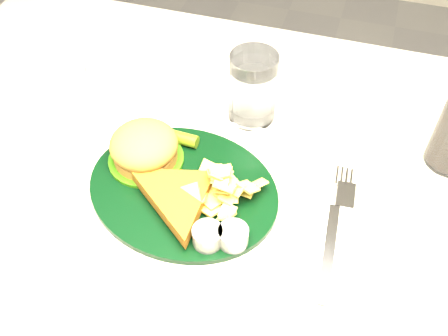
# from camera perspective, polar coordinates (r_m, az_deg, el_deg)

# --- Properties ---
(table) EXTENTS (1.20, 0.80, 0.75)m
(table) POSITION_cam_1_polar(r_m,az_deg,el_deg) (1.00, 1.71, -16.40)
(table) COLOR #AAA599
(table) RESTS_ON ground
(dinner_plate) EXTENTS (0.31, 0.27, 0.06)m
(dinner_plate) POSITION_cam_1_polar(r_m,az_deg,el_deg) (0.66, -4.83, -0.96)
(dinner_plate) COLOR black
(dinner_plate) RESTS_ON table
(water_glass) EXTENTS (0.09, 0.09, 0.11)m
(water_glass) POSITION_cam_1_polar(r_m,az_deg,el_deg) (0.75, 3.31, 9.14)
(water_glass) COLOR silver
(water_glass) RESTS_ON table
(fork_napkin) EXTENTS (0.15, 0.19, 0.01)m
(fork_napkin) POSITION_cam_1_polar(r_m,az_deg,el_deg) (0.63, 12.08, -8.47)
(fork_napkin) COLOR white
(fork_napkin) RESTS_ON table
(ramekin) EXTENTS (0.05, 0.05, 0.03)m
(ramekin) POSITION_cam_1_polar(r_m,az_deg,el_deg) (0.88, -14.11, 11.32)
(ramekin) COLOR white
(ramekin) RESTS_ON table
(wrapped_straw) EXTENTS (0.18, 0.07, 0.01)m
(wrapped_straw) POSITION_cam_1_polar(r_m,az_deg,el_deg) (0.75, 5.04, 4.20)
(wrapped_straw) COLOR white
(wrapped_straw) RESTS_ON table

